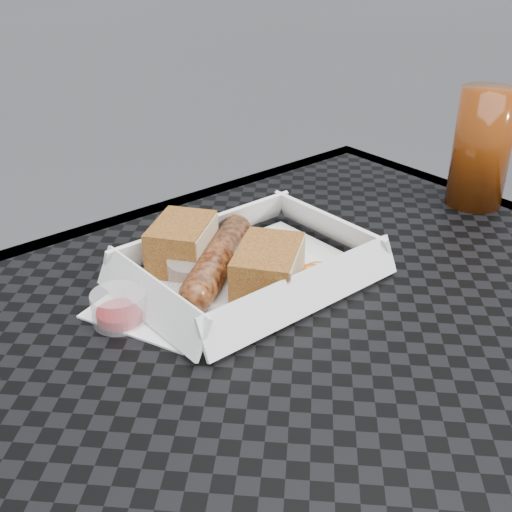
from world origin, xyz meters
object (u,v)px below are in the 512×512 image
at_px(drink_glass, 482,148).
at_px(bratwurst, 218,260).
at_px(patio_table, 363,431).
at_px(food_tray, 250,276).

bearing_deg(drink_glass, bratwurst, 170.84).
xyz_separation_m(patio_table, food_tray, (0.01, 0.17, 0.08)).
distance_m(food_tray, bratwurst, 0.04).
bearing_deg(bratwurst, food_tray, -43.78).
distance_m(bratwurst, drink_glass, 0.38).
relative_size(food_tray, bratwurst, 1.47).
height_order(patio_table, drink_glass, drink_glass).
bearing_deg(food_tray, bratwurst, 136.22).
xyz_separation_m(food_tray, drink_glass, (0.34, -0.04, 0.07)).
distance_m(patio_table, drink_glass, 0.41).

